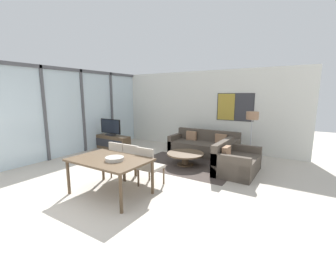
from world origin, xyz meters
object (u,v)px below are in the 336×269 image
dining_table (110,162)px  floor_lamp (252,120)px  dining_chair_centre (135,161)px  coffee_table (185,156)px  dining_chair_right (149,165)px  tv_console (111,142)px  sofa_side (234,162)px  sofa_main (204,147)px  fruit_bowl (115,159)px  dining_chair_left (120,158)px  television (110,127)px

dining_table → floor_lamp: size_ratio=1.03×
dining_table → dining_chair_centre: size_ratio=1.74×
coffee_table → dining_chair_right: dining_chair_right is taller
coffee_table → dining_chair_right: size_ratio=1.18×
tv_console → sofa_side: 4.54m
sofa_main → fruit_bowl: 3.86m
dining_table → dining_chair_left: dining_chair_left is taller
sofa_main → dining_chair_left: size_ratio=2.48×
television → sofa_main: (3.20, 1.07, -0.52)m
sofa_main → dining_table: 3.82m
television → sofa_side: size_ratio=0.68×
dining_chair_centre → floor_lamp: (1.90, 2.89, 0.77)m
coffee_table → dining_chair_centre: size_ratio=1.18×
television → dining_chair_centre: (2.79, -1.96, -0.30)m
television → dining_chair_right: (3.23, -2.02, -0.30)m
dining_table → fruit_bowl: 0.21m
sofa_main → dining_table: bearing=-96.1°
dining_chair_left → dining_chair_right: size_ratio=1.00×
dining_table → dining_chair_centre: (0.00, 0.75, -0.16)m
dining_chair_left → fruit_bowl: 1.03m
dining_chair_right → sofa_main: bearing=90.6°
floor_lamp → dining_table: bearing=-117.6°
dining_table → floor_lamp: (1.90, 3.64, 0.61)m
coffee_table → dining_chair_left: 1.91m
tv_console → coffee_table: tv_console is taller
television → floor_lamp: (4.69, 0.93, 0.47)m
tv_console → sofa_main: bearing=18.5°
television → sofa_main: size_ratio=0.43×
tv_console → television: size_ratio=1.66×
dining_chair_left → floor_lamp: 3.80m
coffee_table → dining_table: (-0.40, -2.45, 0.39)m
television → sofa_main: bearing=18.5°
television → dining_chair_right: 3.82m
dining_chair_centre → dining_chair_right: 0.44m
sofa_side → fruit_bowl: (-1.57, -2.61, 0.50)m
coffee_table → sofa_side: bearing=5.4°
dining_chair_left → dining_chair_centre: (0.43, 0.01, 0.00)m
dining_table → dining_chair_left: 0.88m
sofa_main → dining_chair_right: size_ratio=2.48×
dining_table → sofa_main: bearing=83.9°
tv_console → sofa_main: 3.37m
dining_chair_centre → dining_table: bearing=-90.0°
television → dining_table: television is taller
sofa_main → dining_chair_centre: bearing=-97.6°
sofa_side → coffee_table: sofa_side is taller
dining_chair_right → fruit_bowl: size_ratio=2.53×
sofa_side → dining_chair_right: size_ratio=1.56×
fruit_bowl → sofa_main: bearing=86.6°
sofa_side → fruit_bowl: bearing=149.0°
tv_console → dining_chair_right: (3.23, -2.02, 0.24)m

